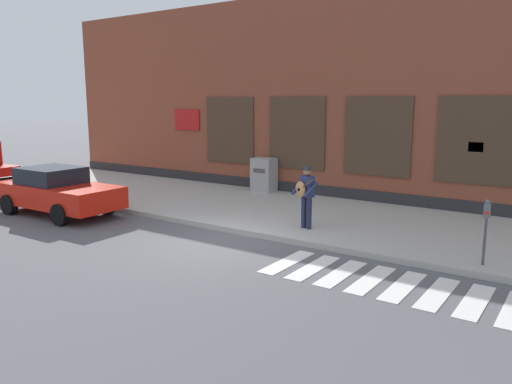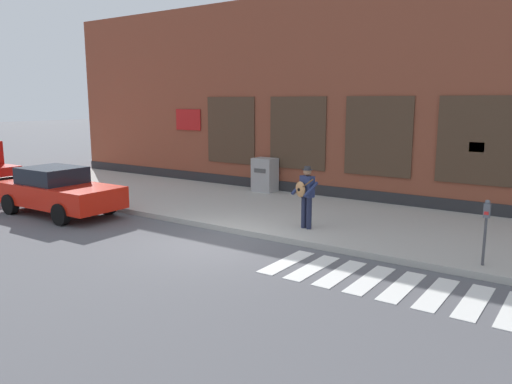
% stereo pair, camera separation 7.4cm
% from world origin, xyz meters
% --- Properties ---
extents(ground_plane, '(160.00, 160.00, 0.00)m').
position_xyz_m(ground_plane, '(0.00, 0.00, 0.00)').
color(ground_plane, '#56565B').
extents(sidewalk, '(28.00, 5.77, 0.16)m').
position_xyz_m(sidewalk, '(0.00, 3.91, 0.08)').
color(sidewalk, '#ADAAA3').
rests_on(sidewalk, ground).
extents(building_backdrop, '(28.00, 4.06, 7.53)m').
position_xyz_m(building_backdrop, '(-0.00, 8.78, 3.76)').
color(building_backdrop, brown).
rests_on(building_backdrop, ground).
extents(crosswalk, '(5.78, 1.90, 0.01)m').
position_xyz_m(crosswalk, '(4.93, -0.28, 0.01)').
color(crosswalk, silver).
rests_on(crosswalk, ground).
extents(red_car, '(4.63, 2.05, 1.53)m').
position_xyz_m(red_car, '(-6.48, -0.27, 0.77)').
color(red_car, red).
rests_on(red_car, ground).
extents(busker, '(0.72, 0.65, 1.73)m').
position_xyz_m(busker, '(1.37, 2.16, 1.15)').
color(busker, '#1E233D').
rests_on(busker, sidewalk).
extents(parking_meter, '(0.13, 0.11, 1.44)m').
position_xyz_m(parking_meter, '(6.05, 1.57, 1.10)').
color(parking_meter, '#47474C').
rests_on(parking_meter, sidewalk).
extents(utility_box, '(0.86, 0.71, 1.30)m').
position_xyz_m(utility_box, '(-2.78, 6.34, 0.81)').
color(utility_box, '#9E9E9E').
rests_on(utility_box, sidewalk).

